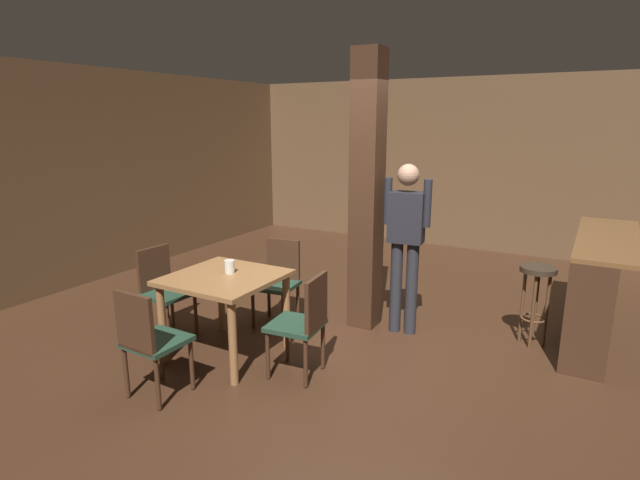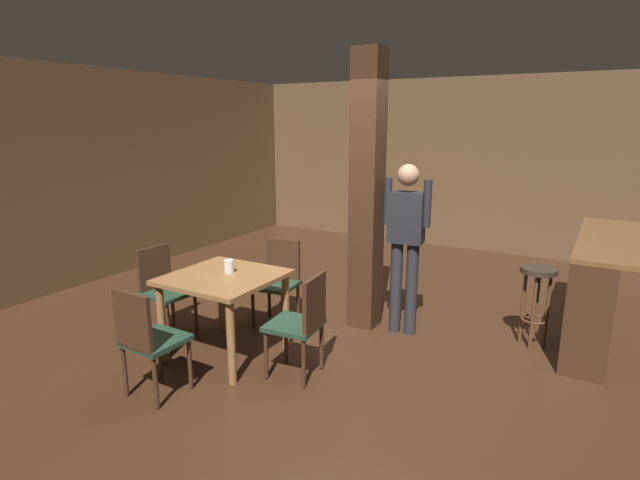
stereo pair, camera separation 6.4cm
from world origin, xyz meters
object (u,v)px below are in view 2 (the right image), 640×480
at_px(chair_west, 163,286).
at_px(standing_person, 406,237).
at_px(chair_south, 147,337).
at_px(bar_counter, 593,286).
at_px(napkin_cup, 229,266).
at_px(dining_table, 224,289).
at_px(chair_north, 279,278).
at_px(chair_east, 302,320).
at_px(bar_stool_near, 537,288).

distance_m(chair_west, standing_person, 2.46).
xyz_separation_m(chair_south, bar_counter, (2.92, 3.01, 0.02)).
relative_size(chair_west, chair_south, 1.00).
bearing_deg(bar_counter, napkin_cup, -144.82).
distance_m(chair_south, standing_person, 2.55).
height_order(dining_table, napkin_cup, napkin_cup).
relative_size(napkin_cup, bar_counter, 0.06).
bearing_deg(chair_north, bar_counter, 23.95).
height_order(chair_west, chair_east, same).
distance_m(standing_person, bar_counter, 1.92).
height_order(chair_west, napkin_cup, chair_west).
height_order(dining_table, bar_counter, bar_counter).
bearing_deg(chair_west, chair_north, 43.88).
distance_m(chair_east, bar_stool_near, 2.28).
relative_size(dining_table, chair_east, 1.05).
xyz_separation_m(chair_north, bar_counter, (2.89, 1.28, 0.02)).
bearing_deg(chair_east, chair_west, 178.81).
bearing_deg(bar_counter, chair_south, -134.16).
bearing_deg(chair_west, chair_south, -48.56).
height_order(napkin_cup, standing_person, standing_person).
height_order(dining_table, chair_west, chair_west).
relative_size(chair_east, bar_counter, 0.43).
xyz_separation_m(chair_north, standing_person, (1.23, 0.44, 0.50)).
bearing_deg(chair_south, chair_west, 131.44).
xyz_separation_m(chair_south, bar_stool_near, (2.46, 2.50, 0.07)).
relative_size(chair_west, napkin_cup, 7.41).
bearing_deg(dining_table, chair_east, 0.07).
height_order(chair_north, chair_east, same).
bearing_deg(standing_person, chair_south, -120.27).
xyz_separation_m(chair_west, standing_person, (2.07, 1.24, 0.50)).
xyz_separation_m(chair_south, napkin_cup, (0.02, 0.96, 0.32)).
distance_m(chair_east, bar_counter, 2.96).
bearing_deg(dining_table, chair_north, 89.15).
height_order(chair_east, bar_counter, bar_counter).
distance_m(standing_person, bar_stool_near, 1.32).
bearing_deg(bar_counter, standing_person, -152.98).
bearing_deg(napkin_cup, chair_north, 88.78).
relative_size(chair_north, chair_east, 1.00).
distance_m(chair_north, standing_person, 1.39).
height_order(dining_table, standing_person, standing_person).
relative_size(chair_west, chair_north, 1.00).
distance_m(chair_south, bar_counter, 4.19).
bearing_deg(chair_west, napkin_cup, 3.13).
xyz_separation_m(napkin_cup, bar_counter, (2.90, 2.05, -0.30)).
height_order(chair_east, napkin_cup, chair_east).
xyz_separation_m(dining_table, chair_north, (0.01, 0.84, -0.13)).
relative_size(chair_west, bar_stool_near, 1.14).
bearing_deg(chair_north, dining_table, -90.85).
bearing_deg(napkin_cup, bar_counter, 35.18).
xyz_separation_m(napkin_cup, standing_person, (1.24, 1.20, 0.17)).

